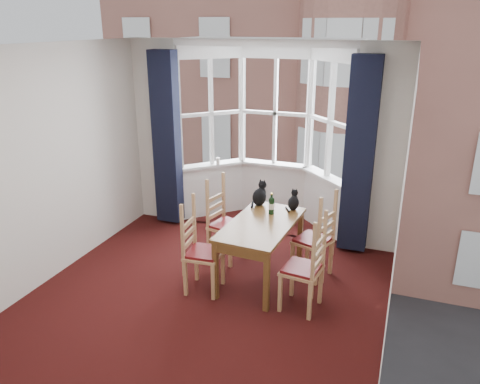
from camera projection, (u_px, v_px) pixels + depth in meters
The scene contains 21 objects.
floor at pixel (196, 309), 5.21m from camera, with size 4.50×4.50×0.00m, color black.
ceiling at pixel (187, 47), 4.25m from camera, with size 4.50×4.50×0.00m, color white.
wall_left at pixel (35, 171), 5.38m from camera, with size 4.50×4.50×0.00m, color silver.
wall_right at pixel (399, 218), 4.08m from camera, with size 4.50×4.50×0.00m, color silver.
wall_near at pixel (25, 313), 2.75m from camera, with size 4.00×4.00×0.00m, color silver.
wall_back_pier_left at pixel (159, 133), 7.25m from camera, with size 0.70×0.12×2.80m, color silver.
wall_back_pier_right at pixel (379, 152), 6.18m from camera, with size 0.70×0.12×2.80m, color silver.
bay_window at pixel (270, 134), 7.16m from camera, with size 2.76×0.94×2.80m.
curtain_left at pixel (167, 139), 7.03m from camera, with size 0.38×0.22×2.60m, color black.
curtain_right at pixel (359, 157), 6.11m from camera, with size 0.38×0.22×2.60m, color black.
dining_table at pixel (261, 230), 5.62m from camera, with size 0.80×1.39×0.76m.
chair_left_near at pixel (197, 253), 5.46m from camera, with size 0.43×0.45×0.92m.
chair_left_far at pixel (222, 225), 6.23m from camera, with size 0.48×0.50×0.92m.
chair_right_near at pixel (310, 272), 5.05m from camera, with size 0.45×0.47×0.92m.
chair_right_far at pixel (319, 243), 5.71m from camera, with size 0.51×0.53×0.92m.
cat_left at pixel (260, 195), 6.10m from camera, with size 0.21×0.27×0.34m.
cat_right at pixel (294, 202), 5.95m from camera, with size 0.15×0.21×0.27m.
wine_bottle at pixel (271, 205), 5.81m from camera, with size 0.07×0.07×0.28m.
candle_tall at pixel (218, 161), 7.45m from camera, with size 0.06×0.06×0.11m, color white.
street at pixel (379, 148), 35.70m from camera, with size 80.00×80.00×0.00m, color #333335.
tenement_building at pixel (359, 63), 17.02m from camera, with size 18.40×7.80×15.20m.
Camera 1 is at (1.99, -4.01, 3.01)m, focal length 35.00 mm.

